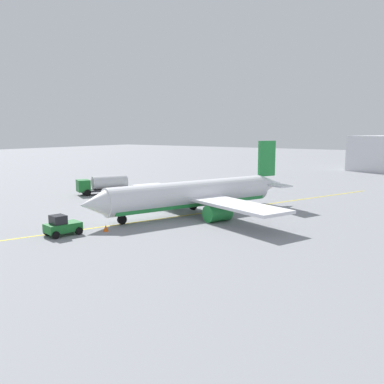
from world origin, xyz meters
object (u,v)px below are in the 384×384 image
airplane (195,195)px  safety_cone_nose (106,228)px  pushback_tug (62,226)px  fuel_tanker (104,184)px  refueling_worker (134,195)px  safety_cone_wingtip (78,222)px

airplane → safety_cone_nose: 13.95m
pushback_tug → safety_cone_nose: size_ratio=5.73×
airplane → fuel_tanker: (-5.77, -23.17, -0.84)m
safety_cone_nose → refueling_worker: bearing=-145.8°
airplane → safety_cone_wingtip: 15.35m
safety_cone_wingtip → pushback_tug: bearing=30.1°
pushback_tug → safety_cone_nose: 4.64m
fuel_tanker → safety_cone_nose: bearing=46.7°
airplane → refueling_worker: 15.15m
airplane → safety_cone_nose: (13.51, -2.69, -2.21)m
airplane → fuel_tanker: size_ratio=3.24×
fuel_tanker → safety_cone_nose: size_ratio=13.75×
airplane → pushback_tug: size_ratio=7.77×
fuel_tanker → refueling_worker: (1.87, 8.63, -0.89)m
safety_cone_wingtip → fuel_tanker: bearing=-140.6°
airplane → fuel_tanker: 23.89m
airplane → refueling_worker: size_ratio=17.91×
refueling_worker → fuel_tanker: bearing=-102.3°
airplane → fuel_tanker: airplane is taller
fuel_tanker → refueling_worker: 8.88m
fuel_tanker → safety_cone_nose: (19.28, 20.48, -1.37)m
refueling_worker → airplane: bearing=75.0°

